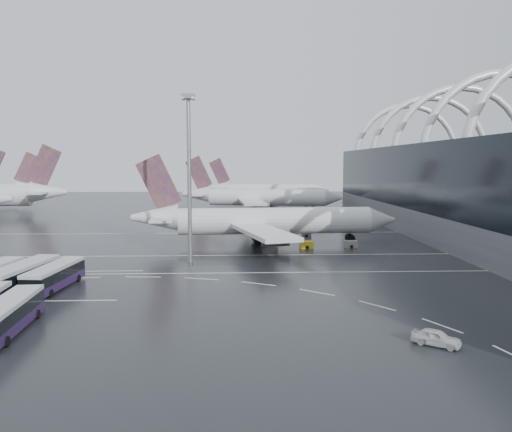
{
  "coord_description": "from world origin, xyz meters",
  "views": [
    {
      "loc": [
        3.94,
        -73.07,
        15.77
      ],
      "look_at": [
        7.16,
        10.32,
        7.0
      ],
      "focal_mm": 35.0,
      "sensor_mm": 36.0,
      "label": 1
    }
  ],
  "objects_px": {
    "bus_row_far_c": "(8,315)",
    "bus_row_near_c": "(23,276)",
    "floodlight_mast": "(189,158)",
    "bus_row_near_d": "(55,276)",
    "gse_cart_belly_e": "(278,237)",
    "gse_cart_belly_a": "(307,245)",
    "van_curve_b": "(436,337)",
    "airliner_main": "(261,222)",
    "gse_cart_belly_d": "(351,244)",
    "gse_cart_belly_b": "(306,234)",
    "airliner_gate_b": "(259,198)",
    "airliner_gate_c": "(265,191)"
  },
  "relations": [
    {
      "from": "bus_row_far_c",
      "to": "bus_row_near_c",
      "type": "bearing_deg",
      "value": 15.08
    },
    {
      "from": "bus_row_far_c",
      "to": "floodlight_mast",
      "type": "xyz_separation_m",
      "value": [
        14.01,
        32.78,
        14.99
      ]
    },
    {
      "from": "bus_row_near_c",
      "to": "bus_row_far_c",
      "type": "xyz_separation_m",
      "value": [
        5.27,
        -15.86,
        -0.16
      ]
    },
    {
      "from": "bus_row_near_d",
      "to": "floodlight_mast",
      "type": "xyz_separation_m",
      "value": [
        15.55,
        16.42,
        14.98
      ]
    },
    {
      "from": "gse_cart_belly_e",
      "to": "gse_cart_belly_a",
      "type": "bearing_deg",
      "value": -65.92
    },
    {
      "from": "bus_row_near_d",
      "to": "gse_cart_belly_e",
      "type": "xyz_separation_m",
      "value": [
        31.47,
        39.29,
        -1.03
      ]
    },
    {
      "from": "floodlight_mast",
      "to": "gse_cart_belly_a",
      "type": "relative_size",
      "value": 10.67
    },
    {
      "from": "van_curve_b",
      "to": "gse_cart_belly_a",
      "type": "bearing_deg",
      "value": 40.2
    },
    {
      "from": "airliner_main",
      "to": "gse_cart_belly_d",
      "type": "relative_size",
      "value": 22.03
    },
    {
      "from": "floodlight_mast",
      "to": "van_curve_b",
      "type": "bearing_deg",
      "value": -56.67
    },
    {
      "from": "airliner_main",
      "to": "gse_cart_belly_b",
      "type": "height_order",
      "value": "airliner_main"
    },
    {
      "from": "bus_row_near_d",
      "to": "van_curve_b",
      "type": "relative_size",
      "value": 3.03
    },
    {
      "from": "bus_row_near_c",
      "to": "gse_cart_belly_b",
      "type": "height_order",
      "value": "bus_row_near_c"
    },
    {
      "from": "gse_cart_belly_a",
      "to": "gse_cart_belly_e",
      "type": "bearing_deg",
      "value": 114.08
    },
    {
      "from": "airliner_gate_b",
      "to": "bus_row_near_c",
      "type": "relative_size",
      "value": 3.84
    },
    {
      "from": "bus_row_far_c",
      "to": "gse_cart_belly_d",
      "type": "xyz_separation_m",
      "value": [
        42.99,
        46.01,
        -1.03
      ]
    },
    {
      "from": "bus_row_near_c",
      "to": "gse_cart_belly_e",
      "type": "bearing_deg",
      "value": -34.15
    },
    {
      "from": "airliner_main",
      "to": "airliner_gate_c",
      "type": "relative_size",
      "value": 1.02
    },
    {
      "from": "gse_cart_belly_e",
      "to": "airliner_gate_c",
      "type": "bearing_deg",
      "value": 88.26
    },
    {
      "from": "gse_cart_belly_d",
      "to": "gse_cart_belly_b",
      "type": "bearing_deg",
      "value": 113.39
    },
    {
      "from": "floodlight_mast",
      "to": "gse_cart_belly_b",
      "type": "xyz_separation_m",
      "value": [
        22.59,
        28.02,
        -16.09
      ]
    },
    {
      "from": "airliner_main",
      "to": "gse_cart_belly_b",
      "type": "distance_m",
      "value": 14.91
    },
    {
      "from": "gse_cart_belly_a",
      "to": "gse_cart_belly_e",
      "type": "relative_size",
      "value": 1.04
    },
    {
      "from": "airliner_gate_b",
      "to": "gse_cart_belly_a",
      "type": "height_order",
      "value": "airliner_gate_b"
    },
    {
      "from": "bus_row_far_c",
      "to": "gse_cart_belly_b",
      "type": "xyz_separation_m",
      "value": [
        36.6,
        60.8,
        -1.1
      ]
    },
    {
      "from": "gse_cart_belly_e",
      "to": "airliner_gate_b",
      "type": "bearing_deg",
      "value": 91.23
    },
    {
      "from": "airliner_gate_c",
      "to": "gse_cart_belly_d",
      "type": "bearing_deg",
      "value": -76.24
    },
    {
      "from": "airliner_gate_b",
      "to": "floodlight_mast",
      "type": "height_order",
      "value": "floodlight_mast"
    },
    {
      "from": "bus_row_near_c",
      "to": "gse_cart_belly_a",
      "type": "xyz_separation_m",
      "value": [
        39.79,
        29.54,
        -1.16
      ]
    },
    {
      "from": "bus_row_near_d",
      "to": "van_curve_b",
      "type": "bearing_deg",
      "value": -112.29
    },
    {
      "from": "gse_cart_belly_a",
      "to": "bus_row_far_c",
      "type": "bearing_deg",
      "value": -127.24
    },
    {
      "from": "gse_cart_belly_a",
      "to": "bus_row_near_d",
      "type": "bearing_deg",
      "value": -141.15
    },
    {
      "from": "gse_cart_belly_e",
      "to": "airliner_main",
      "type": "bearing_deg",
      "value": -126.61
    },
    {
      "from": "gse_cart_belly_d",
      "to": "bus_row_far_c",
      "type": "bearing_deg",
      "value": -133.06
    },
    {
      "from": "gse_cart_belly_b",
      "to": "gse_cart_belly_a",
      "type": "bearing_deg",
      "value": -97.7
    },
    {
      "from": "gse_cart_belly_d",
      "to": "gse_cart_belly_e",
      "type": "distance_m",
      "value": 16.23
    },
    {
      "from": "airliner_gate_c",
      "to": "gse_cart_belly_d",
      "type": "distance_m",
      "value": 114.68
    },
    {
      "from": "gse_cart_belly_a",
      "to": "floodlight_mast",
      "type": "bearing_deg",
      "value": -148.38
    },
    {
      "from": "bus_row_near_c",
      "to": "airliner_gate_c",
      "type": "bearing_deg",
      "value": -7.54
    },
    {
      "from": "airliner_main",
      "to": "airliner_gate_b",
      "type": "height_order",
      "value": "airliner_gate_b"
    },
    {
      "from": "floodlight_mast",
      "to": "gse_cart_belly_d",
      "type": "height_order",
      "value": "floodlight_mast"
    },
    {
      "from": "airliner_main",
      "to": "gse_cart_belly_b",
      "type": "relative_size",
      "value": 24.79
    },
    {
      "from": "airliner_gate_b",
      "to": "bus_row_near_c",
      "type": "bearing_deg",
      "value": -100.67
    },
    {
      "from": "bus_row_near_d",
      "to": "airliner_main",
      "type": "bearing_deg",
      "value": -33.46
    },
    {
      "from": "gse_cart_belly_d",
      "to": "gse_cart_belly_e",
      "type": "relative_size",
      "value": 1.0
    },
    {
      "from": "gse_cart_belly_a",
      "to": "gse_cart_belly_e",
      "type": "distance_m",
      "value": 11.23
    },
    {
      "from": "airliner_gate_b",
      "to": "bus_row_near_c",
      "type": "height_order",
      "value": "airliner_gate_b"
    },
    {
      "from": "airliner_gate_b",
      "to": "gse_cart_belly_b",
      "type": "relative_size",
      "value": 25.22
    },
    {
      "from": "bus_row_near_d",
      "to": "bus_row_far_c",
      "type": "distance_m",
      "value": 16.43
    },
    {
      "from": "van_curve_b",
      "to": "airliner_main",
      "type": "bearing_deg",
      "value": 48.0
    }
  ]
}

